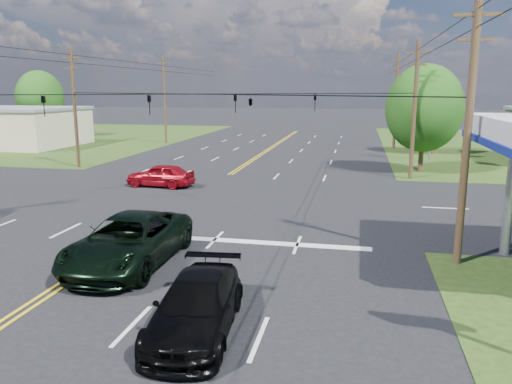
% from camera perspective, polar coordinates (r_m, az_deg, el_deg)
% --- Properties ---
extents(ground, '(280.00, 280.00, 0.00)m').
position_cam_1_polar(ground, '(29.71, -6.86, -0.60)').
color(ground, black).
rests_on(ground, ground).
extents(grass_nw, '(46.00, 48.00, 0.03)m').
position_cam_1_polar(grass_nw, '(74.45, -25.05, 5.76)').
color(grass_nw, '#263912').
rests_on(grass_nw, ground).
extents(stop_bar, '(10.00, 0.50, 0.02)m').
position_cam_1_polar(stop_bar, '(20.94, -0.73, -5.76)').
color(stop_bar, silver).
rests_on(stop_bar, ground).
extents(retail_nw, '(16.00, 11.00, 4.00)m').
position_cam_1_polar(retail_nw, '(63.36, -26.91, 6.56)').
color(retail_nw, '#C7B795').
rests_on(retail_nw, ground).
extents(pole_se, '(1.60, 0.28, 9.50)m').
position_cam_1_polar(pole_se, '(18.93, 23.06, 6.63)').
color(pole_se, '#3B2C19').
rests_on(pole_se, ground).
extents(pole_nw, '(1.60, 0.28, 9.50)m').
position_cam_1_polar(pole_nw, '(42.80, -20.02, 9.17)').
color(pole_nw, '#3B2C19').
rests_on(pole_nw, ground).
extents(pole_ne, '(1.60, 0.28, 9.50)m').
position_cam_1_polar(pole_ne, '(36.73, 17.65, 9.02)').
color(pole_ne, '#3B2C19').
rests_on(pole_ne, ground).
extents(pole_left_far, '(1.60, 0.28, 10.00)m').
position_cam_1_polar(pole_left_far, '(59.83, -10.41, 10.43)').
color(pole_left_far, '#3B2C19').
rests_on(pole_left_far, ground).
extents(pole_right_far, '(1.60, 0.28, 10.00)m').
position_cam_1_polar(pole_right_far, '(55.65, 15.71, 10.11)').
color(pole_right_far, '#3B2C19').
rests_on(pole_right_far, ground).
extents(span_wire_signals, '(26.00, 18.00, 1.13)m').
position_cam_1_polar(span_wire_signals, '(29.04, -7.15, 11.04)').
color(span_wire_signals, black).
rests_on(span_wire_signals, ground).
extents(power_lines, '(26.04, 100.00, 0.64)m').
position_cam_1_polar(power_lines, '(27.25, -8.70, 16.45)').
color(power_lines, black).
rests_on(power_lines, ground).
extents(tree_right_a, '(5.70, 5.70, 8.18)m').
position_cam_1_polar(tree_right_a, '(39.82, 18.67, 9.05)').
color(tree_right_a, '#3B2C19').
rests_on(tree_right_a, ground).
extents(tree_right_b, '(4.94, 4.94, 7.09)m').
position_cam_1_polar(tree_right_b, '(52.06, 19.83, 8.74)').
color(tree_right_b, '#3B2C19').
rests_on(tree_right_b, ground).
extents(tree_far_l, '(6.08, 6.08, 8.72)m').
position_cam_1_polar(tree_far_l, '(72.45, -23.47, 9.88)').
color(tree_far_l, '#3B2C19').
rests_on(tree_far_l, ground).
extents(pickup_dkgreen, '(2.97, 6.44, 1.79)m').
position_cam_1_polar(pickup_dkgreen, '(18.67, -14.36, -5.45)').
color(pickup_dkgreen, black).
rests_on(pickup_dkgreen, ground).
extents(suv_black, '(2.46, 5.11, 1.43)m').
position_cam_1_polar(suv_black, '(13.44, -6.84, -12.84)').
color(suv_black, black).
rests_on(suv_black, ground).
extents(sedan_red, '(4.51, 2.02, 1.51)m').
position_cam_1_polar(sedan_red, '(33.23, -10.86, 1.90)').
color(sedan_red, maroon).
rests_on(sedan_red, ground).
extents(polesign_ne, '(1.94, 0.73, 7.06)m').
position_cam_1_polar(polesign_ne, '(45.93, 19.59, 9.88)').
color(polesign_ne, '#A5A5AA').
rests_on(polesign_ne, ground).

